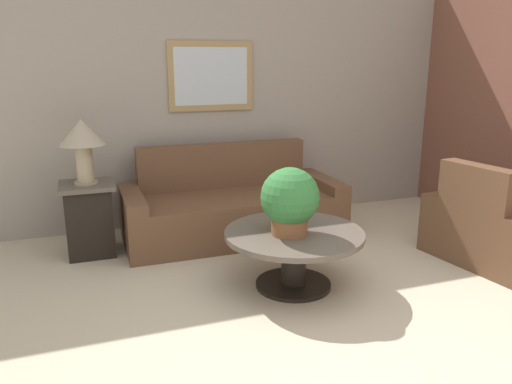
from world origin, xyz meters
name	(u,v)px	position (x,y,z in m)	size (l,w,h in m)	color
ground_plane	(384,359)	(0.00, 0.00, 0.00)	(20.00, 20.00, 0.00)	#BCAD93
wall_back	(233,96)	(0.00, 2.90, 1.30)	(6.82, 0.09, 2.60)	gray
couch_main	(232,208)	(-0.21, 2.31, 0.28)	(2.07, 0.88, 0.87)	brown
armchair	(501,229)	(1.79, 0.96, 0.27)	(1.10, 1.13, 0.87)	brown
coffee_table	(294,246)	(-0.10, 1.06, 0.32)	(1.04, 1.04, 0.44)	black
side_table	(89,218)	(-1.53, 2.28, 0.33)	(0.46, 0.46, 0.64)	black
table_lamp	(82,138)	(-1.53, 2.28, 1.04)	(0.39, 0.39, 0.55)	tan
potted_plant_on_table	(290,200)	(-0.16, 1.02, 0.70)	(0.43, 0.43, 0.50)	brown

